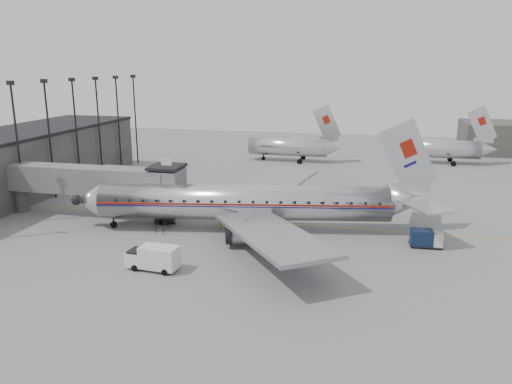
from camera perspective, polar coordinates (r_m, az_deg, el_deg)
ground at (r=50.39m, az=-2.17°, el=-5.38°), size 160.00×160.00×0.00m
terminal at (r=73.82m, az=-26.34°, el=2.74°), size 12.00×46.00×8.00m
apron_line at (r=55.28m, az=2.48°, el=-3.56°), size 60.00×0.15×0.01m
jet_bridge at (r=58.84m, az=-17.09°, el=1.13°), size 21.00×6.20×7.10m
floodlight_masts at (r=71.64m, az=-21.17°, el=6.50°), size 0.90×42.25×15.25m
distant_aircraft_near at (r=90.01m, az=3.80°, el=5.26°), size 16.39×3.20×10.26m
distant_aircraft_mid at (r=93.51m, az=20.20°, el=4.75°), size 16.39×3.20×10.26m
airliner at (r=52.19m, az=-0.51°, el=-1.20°), size 37.53×34.48×11.97m
service_van at (r=43.68m, az=-11.67°, el=-7.32°), size 4.65×2.10×2.13m
baggage_cart_navy at (r=50.62m, az=18.38°, el=-4.98°), size 2.23×1.74×1.68m
baggage_cart_white at (r=50.77m, az=19.54°, el=-5.15°), size 1.89×1.45×1.48m
ramp_worker at (r=53.49m, az=-3.94°, el=-3.15°), size 0.69×0.46×1.89m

